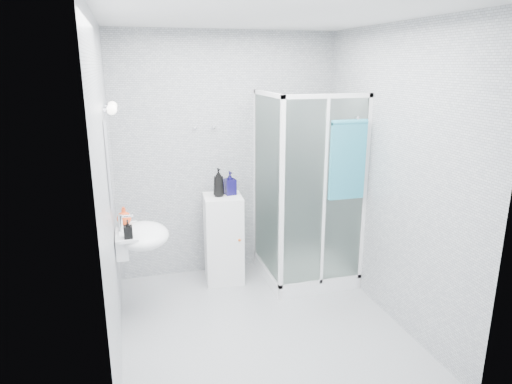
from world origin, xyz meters
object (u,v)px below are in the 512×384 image
object	(u,v)px
hand_towel	(348,158)
shampoo_bottle_b	(230,183)
shampoo_bottle_a	(219,182)
wall_basin	(140,236)
shower_enclosure	(301,241)
soap_dispenser_orange	(124,216)
soap_dispenser_black	(128,229)
storage_cabinet	(224,239)

from	to	relation	value
hand_towel	shampoo_bottle_b	xyz separation A→B (m)	(-0.99, 0.67, -0.34)
hand_towel	shampoo_bottle_a	world-z (taller)	hand_towel
shampoo_bottle_b	wall_basin	bearing A→B (deg)	-148.24
shower_enclosure	wall_basin	world-z (taller)	shower_enclosure
soap_dispenser_orange	hand_towel	bearing A→B (deg)	-7.12
shampoo_bottle_a	shampoo_bottle_b	size ratio (longest dim) A/B	1.20
shower_enclosure	hand_towel	distance (m)	1.08
shower_enclosure	shampoo_bottle_b	distance (m)	0.98
shampoo_bottle_a	soap_dispenser_black	distance (m)	1.19
shower_enclosure	soap_dispenser_black	xyz separation A→B (m)	(-1.75, -0.51, 0.49)
hand_towel	soap_dispenser_orange	distance (m)	2.13
storage_cabinet	soap_dispenser_black	world-z (taller)	soap_dispenser_black
shower_enclosure	soap_dispenser_orange	bearing A→B (deg)	-175.39
soap_dispenser_black	soap_dispenser_orange	bearing A→B (deg)	94.74
storage_cabinet	soap_dispenser_black	bearing A→B (deg)	-137.37
shampoo_bottle_b	storage_cabinet	bearing A→B (deg)	-156.89
shower_enclosure	shampoo_bottle_b	world-z (taller)	shower_enclosure
shampoo_bottle_b	soap_dispenser_orange	xyz separation A→B (m)	(-1.08, -0.42, -0.12)
shampoo_bottle_a	shampoo_bottle_b	world-z (taller)	shampoo_bottle_a
shampoo_bottle_b	soap_dispenser_black	xyz separation A→B (m)	(-1.05, -0.78, -0.13)
hand_towel	soap_dispenser_black	xyz separation A→B (m)	(-2.03, -0.10, -0.47)
wall_basin	shampoo_bottle_b	size ratio (longest dim) A/B	2.29
storage_cabinet	hand_towel	distance (m)	1.56
shower_enclosure	storage_cabinet	bearing A→B (deg)	163.39
shower_enclosure	hand_towel	world-z (taller)	shower_enclosure
wall_basin	shampoo_bottle_a	distance (m)	1.04
hand_towel	soap_dispenser_orange	size ratio (longest dim) A/B	4.65
shampoo_bottle_b	hand_towel	bearing A→B (deg)	-34.39
wall_basin	hand_towel	distance (m)	2.03
hand_towel	soap_dispenser_orange	bearing A→B (deg)	172.88
shower_enclosure	storage_cabinet	world-z (taller)	shower_enclosure
wall_basin	hand_towel	size ratio (longest dim) A/B	0.74
storage_cabinet	shampoo_bottle_b	xyz separation A→B (m)	(0.09, 0.04, 0.59)
wall_basin	storage_cabinet	xyz separation A→B (m)	(0.86, 0.55, -0.32)
wall_basin	soap_dispenser_black	distance (m)	0.26
shampoo_bottle_a	shampoo_bottle_b	xyz separation A→B (m)	(0.13, 0.04, -0.02)
wall_basin	shampoo_bottle_a	bearing A→B (deg)	33.94
shower_enclosure	shampoo_bottle_a	size ratio (longest dim) A/B	6.83
soap_dispenser_orange	shampoo_bottle_a	bearing A→B (deg)	21.94
hand_towel	shampoo_bottle_b	bearing A→B (deg)	145.61
shower_enclosure	shampoo_bottle_a	bearing A→B (deg)	163.98
hand_towel	soap_dispenser_black	world-z (taller)	hand_towel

